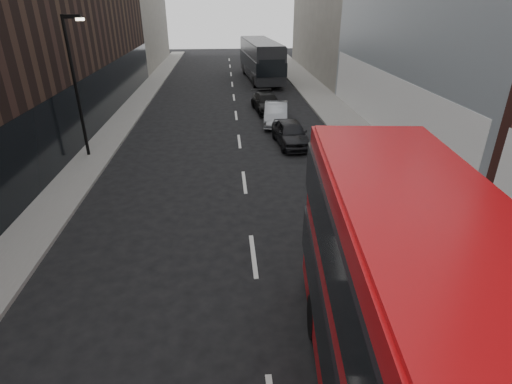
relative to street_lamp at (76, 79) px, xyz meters
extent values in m
cube|color=slate|center=(15.72, 7.00, -4.11)|extent=(3.00, 80.00, 0.15)
cube|color=slate|center=(0.22, 7.00, -4.11)|extent=(2.00, 80.00, 0.15)
cube|color=silver|center=(17.37, 3.00, -2.28)|extent=(0.35, 21.00, 3.80)
cube|color=black|center=(-3.28, 12.00, 2.82)|extent=(5.00, 24.00, 14.00)
cube|color=slate|center=(-3.28, 34.00, 2.32)|extent=(5.00, 20.00, 13.00)
cylinder|color=black|center=(-0.08, 0.00, -0.53)|extent=(0.16, 0.16, 7.00)
cube|color=black|center=(0.32, 0.00, 2.87)|extent=(0.90, 0.15, 0.18)
cube|color=#FFF2CC|center=(0.72, 0.00, 2.75)|extent=(0.35, 0.22, 0.12)
cube|color=black|center=(10.38, -17.59, -0.35)|extent=(4.12, 12.48, 1.22)
cube|color=black|center=(11.00, -11.49, -2.07)|extent=(2.35, 0.32, 1.55)
cube|color=#B70B0F|center=(10.38, -17.59, 0.73)|extent=(3.83, 11.92, 0.12)
cylinder|color=black|center=(9.55, -13.58, -3.63)|extent=(0.44, 1.14, 1.11)
cylinder|color=black|center=(12.01, -13.83, -3.63)|extent=(0.44, 1.14, 1.11)
cube|color=black|center=(11.30, 22.09, -2.02)|extent=(3.70, 12.34, 3.43)
cube|color=black|center=(11.30, 22.09, -2.25)|extent=(3.82, 12.40, 1.22)
cube|color=black|center=(11.77, 16.00, -2.08)|extent=(2.35, 0.26, 1.55)
cube|color=black|center=(10.83, 28.18, -2.08)|extent=(2.35, 0.26, 1.55)
cube|color=black|center=(11.30, 22.09, -0.28)|extent=(3.55, 11.85, 0.12)
cylinder|color=black|center=(9.77, 25.88, -3.63)|extent=(0.42, 1.13, 1.11)
cylinder|color=black|center=(12.23, 26.07, -3.63)|extent=(0.42, 1.13, 1.11)
cylinder|color=black|center=(10.37, 18.11, -3.63)|extent=(0.42, 1.13, 1.11)
cylinder|color=black|center=(12.83, 18.30, -3.63)|extent=(0.42, 1.13, 1.11)
imported|color=black|center=(11.21, 1.17, -3.46)|extent=(2.05, 4.35, 1.44)
imported|color=gray|center=(10.88, 5.56, -3.46)|extent=(2.09, 4.54, 1.44)
imported|color=black|center=(10.62, 8.99, -3.51)|extent=(2.39, 4.82, 1.35)
camera|label=1|loc=(7.44, -21.13, 3.63)|focal=28.00mm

